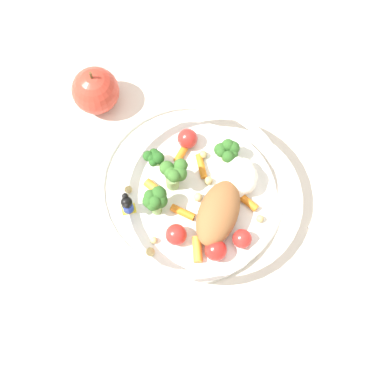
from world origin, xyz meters
TOP-DOWN VIEW (x-y plane):
  - ground_plane at (0.00, 0.00)m, footprint 2.40×2.40m
  - food_container at (-0.02, -0.02)m, footprint 0.24×0.24m
  - loose_apple at (0.19, 0.01)m, footprint 0.07×0.07m
  - folded_napkin at (-0.20, -0.19)m, footprint 0.16×0.14m

SIDE VIEW (x-z plane):
  - ground_plane at x=0.00m, z-range 0.00..0.00m
  - folded_napkin at x=-0.20m, z-range 0.00..0.01m
  - food_container at x=-0.02m, z-range 0.00..0.06m
  - loose_apple at x=0.19m, z-range -0.01..0.07m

